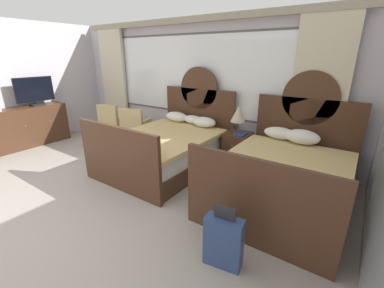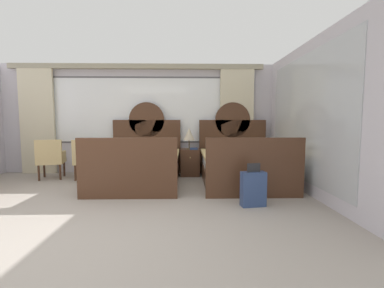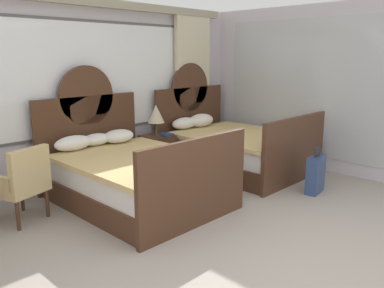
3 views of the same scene
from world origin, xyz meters
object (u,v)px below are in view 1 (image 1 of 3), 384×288
Objects in this scene: bed_near_mirror at (284,176)px; tv_flatscreen at (35,91)px; nightstand_between_beds at (237,149)px; armchair_by_window_centre at (112,120)px; suitcase_on_floor at (223,242)px; book_on_nightstand at (241,134)px; table_lamp_on_nightstand at (238,114)px; dresser_minibar at (21,128)px; bed_near_window at (168,147)px; armchair_by_window_left at (135,125)px.

bed_near_mirror is 2.72× the size of tv_flatscreen.
bed_near_mirror is 1.29m from nightstand_between_beds.
armchair_by_window_centre is 4.49m from suitcase_on_floor.
book_on_nightstand is 0.32× the size of tv_flatscreen.
table_lamp_on_nightstand reaches higher than suitcase_on_floor.
tv_flatscreen is (-4.45, -1.29, 0.55)m from book_on_nightstand.
table_lamp_on_nightstand reaches higher than book_on_nightstand.
book_on_nightstand is 4.80m from dresser_minibar.
book_on_nightstand is at bearing -45.90° from nightstand_between_beds.
dresser_minibar is at bearing -157.58° from table_lamp_on_nightstand.
suitcase_on_floor is at bearing -25.79° from armchair_by_window_centre.
bed_near_mirror is at bearing 85.34° from suitcase_on_floor.
nightstand_between_beds is 3.13m from armchair_by_window_centre.
bed_near_window is 1.41m from table_lamp_on_nightstand.
bed_near_window is 2.12m from bed_near_mirror.
tv_flatscreen is 1.24× the size of suitcase_on_floor.
armchair_by_window_centre is at bearing 174.59° from bed_near_mirror.
tv_flatscreen is at bearing -140.48° from armchair_by_window_centre.
armchair_by_window_left is (-1.28, 0.39, 0.12)m from bed_near_window.
dresser_minibar is (-4.48, -1.72, -0.21)m from book_on_nightstand.
tv_flatscreen is 0.92× the size of armchair_by_window_centre.
book_on_nightstand is (-0.97, 0.64, 0.28)m from bed_near_mirror.
suitcase_on_floor is (1.99, -1.56, -0.10)m from bed_near_window.
table_lamp_on_nightstand is at bearing 6.17° from armchair_by_window_centre.
dresser_minibar reaches higher than book_on_nightstand.
table_lamp_on_nightstand is at bearing 112.57° from suitcase_on_floor.
table_lamp_on_nightstand is at bearing 17.51° from tv_flatscreen.
suitcase_on_floor is (4.04, -1.95, -0.22)m from armchair_by_window_centre.
suitcase_on_floor is (5.30, -0.91, -0.93)m from tv_flatscreen.
table_lamp_on_nightstand is (-1.08, 0.73, 0.61)m from bed_near_mirror.
armchair_by_window_left is 1.00× the size of armchair_by_window_centre.
bed_near_window is at bearing -150.77° from book_on_nightstand.
tv_flatscreen is 1.78m from armchair_by_window_centre.
book_on_nightstand is 2.44m from armchair_by_window_left.
bed_near_mirror is 8.60× the size of book_on_nightstand.
book_on_nightstand is at bearing 16.14° from tv_flatscreen.
bed_near_mirror reaches higher than armchair_by_window_centre.
armchair_by_window_centre is (1.28, 1.47, 0.05)m from dresser_minibar.
table_lamp_on_nightstand is at bearing 22.42° from dresser_minibar.
tv_flatscreen is at bearing -162.49° from table_lamp_on_nightstand.
book_on_nightstand is 4.67m from tv_flatscreen.
book_on_nightstand is at bearing 21.01° from dresser_minibar.
tv_flatscreen reaches higher than armchair_by_window_centre.
table_lamp_on_nightstand is (1.04, 0.72, 0.61)m from bed_near_window.
bed_near_window is 2.53m from suitcase_on_floor.
bed_near_window is at bearing 141.91° from suitcase_on_floor.
bed_near_window reaches higher than table_lamp_on_nightstand.
book_on_nightstand is at bearing 29.23° from bed_near_window.
bed_near_mirror is 1.16× the size of dresser_minibar.
bed_near_window is 3.50m from dresser_minibar.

